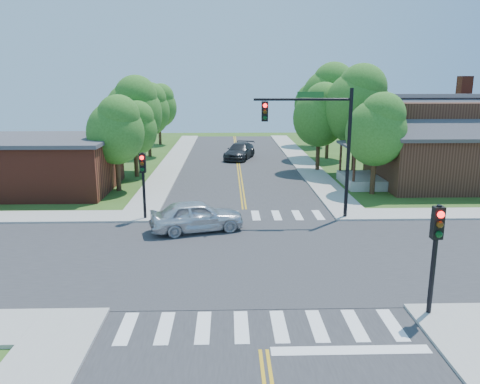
{
  "coord_description": "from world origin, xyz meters",
  "views": [
    {
      "loc": [
        -1.01,
        -19.49,
        7.59
      ],
      "look_at": [
        -0.39,
        3.0,
        2.2
      ],
      "focal_mm": 35.0,
      "sensor_mm": 36.0,
      "label": 1
    }
  ],
  "objects_px": {
    "signal_pole_nw": "(143,173)",
    "car_silver": "(197,216)",
    "house_ne": "(447,140)",
    "signal_pole_se": "(436,240)",
    "car_dgrey": "(240,151)",
    "signal_mast_ne": "(318,132)"
  },
  "relations": [
    {
      "from": "signal_pole_nw",
      "to": "car_silver",
      "type": "height_order",
      "value": "signal_pole_nw"
    },
    {
      "from": "signal_pole_nw",
      "to": "car_silver",
      "type": "bearing_deg",
      "value": -34.64
    },
    {
      "from": "house_ne",
      "to": "car_silver",
      "type": "xyz_separation_m",
      "value": [
        -17.7,
        -10.73,
        -2.52
      ]
    },
    {
      "from": "signal_pole_se",
      "to": "car_dgrey",
      "type": "bearing_deg",
      "value": 99.67
    },
    {
      "from": "house_ne",
      "to": "signal_pole_nw",
      "type": "bearing_deg",
      "value": -157.31
    },
    {
      "from": "signal_pole_se",
      "to": "house_ne",
      "type": "distance_m",
      "value": 22.03
    },
    {
      "from": "signal_mast_ne",
      "to": "car_dgrey",
      "type": "xyz_separation_m",
      "value": [
        -3.71,
        20.45,
        -4.08
      ]
    },
    {
      "from": "signal_pole_nw",
      "to": "car_dgrey",
      "type": "xyz_separation_m",
      "value": [
        5.81,
        20.46,
        -1.89
      ]
    },
    {
      "from": "house_ne",
      "to": "car_dgrey",
      "type": "height_order",
      "value": "house_ne"
    },
    {
      "from": "signal_pole_nw",
      "to": "house_ne",
      "type": "distance_m",
      "value": 22.45
    },
    {
      "from": "signal_pole_se",
      "to": "house_ne",
      "type": "height_order",
      "value": "house_ne"
    },
    {
      "from": "signal_mast_ne",
      "to": "house_ne",
      "type": "xyz_separation_m",
      "value": [
        11.19,
        8.65,
        -1.52
      ]
    },
    {
      "from": "signal_mast_ne",
      "to": "signal_pole_nw",
      "type": "relative_size",
      "value": 1.89
    },
    {
      "from": "signal_pole_nw",
      "to": "car_silver",
      "type": "distance_m",
      "value": 4.1
    },
    {
      "from": "signal_pole_se",
      "to": "signal_mast_ne",
      "type": "bearing_deg",
      "value": 98.56
    },
    {
      "from": "signal_pole_nw",
      "to": "house_ne",
      "type": "xyz_separation_m",
      "value": [
        20.71,
        8.66,
        0.67
      ]
    },
    {
      "from": "signal_mast_ne",
      "to": "car_dgrey",
      "type": "distance_m",
      "value": 21.18
    },
    {
      "from": "house_ne",
      "to": "car_dgrey",
      "type": "distance_m",
      "value": 19.18
    },
    {
      "from": "signal_pole_se",
      "to": "signal_pole_nw",
      "type": "bearing_deg",
      "value": 135.0
    },
    {
      "from": "car_silver",
      "to": "car_dgrey",
      "type": "height_order",
      "value": "car_silver"
    },
    {
      "from": "car_silver",
      "to": "car_dgrey",
      "type": "distance_m",
      "value": 22.71
    },
    {
      "from": "signal_pole_se",
      "to": "house_ne",
      "type": "relative_size",
      "value": 0.29
    }
  ]
}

